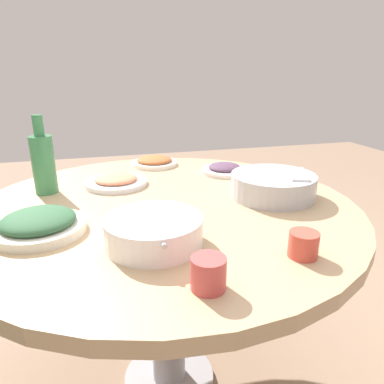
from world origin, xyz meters
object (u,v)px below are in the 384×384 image
(round_dining_table, at_px, (165,232))
(tea_cup_near, at_px, (208,273))
(dish_eggplant, at_px, (225,169))
(dish_stirfry, at_px, (155,161))
(green_bottle, at_px, (43,162))
(tea_cup_far, at_px, (303,244))
(soup_bowl, at_px, (154,232))
(dish_shrimp, at_px, (116,181))
(dish_greens, at_px, (39,224))
(rice_bowl, at_px, (273,185))

(round_dining_table, relative_size, tea_cup_near, 17.41)
(dish_eggplant, bearing_deg, dish_stirfry, -37.15)
(green_bottle, relative_size, tea_cup_far, 3.91)
(dish_stirfry, height_order, tea_cup_near, tea_cup_near)
(soup_bowl, bearing_deg, dish_shrimp, -83.47)
(dish_greens, relative_size, tea_cup_near, 3.39)
(dish_greens, xyz_separation_m, dish_eggplant, (-0.69, -0.42, -0.01))
(rice_bowl, xyz_separation_m, dish_greens, (0.74, 0.09, -0.02))
(soup_bowl, distance_m, dish_eggplant, 0.70)
(dish_shrimp, xyz_separation_m, tea_cup_far, (-0.39, 0.67, 0.01))
(rice_bowl, bearing_deg, tea_cup_far, 72.30)
(dish_stirfry, distance_m, tea_cup_near, 0.99)
(soup_bowl, bearing_deg, tea_cup_near, 108.54)
(round_dining_table, height_order, dish_eggplant, dish_eggplant)
(green_bottle, bearing_deg, dish_shrimp, -174.28)
(soup_bowl, bearing_deg, green_bottle, -58.38)
(green_bottle, distance_m, tea_cup_near, 0.81)
(dish_stirfry, bearing_deg, dish_shrimp, 53.00)
(rice_bowl, height_order, dish_eggplant, rice_bowl)
(green_bottle, bearing_deg, soup_bowl, 121.62)
(rice_bowl, distance_m, soup_bowl, 0.51)
(rice_bowl, relative_size, green_bottle, 1.05)
(round_dining_table, relative_size, rice_bowl, 4.37)
(rice_bowl, height_order, dish_stirfry, rice_bowl)
(tea_cup_far, bearing_deg, dish_eggplant, -95.62)
(dish_greens, bearing_deg, dish_stirfry, -124.02)
(dish_eggplant, bearing_deg, tea_cup_near, 67.53)
(dish_stirfry, relative_size, green_bottle, 0.74)
(round_dining_table, bearing_deg, soup_bowl, 73.80)
(soup_bowl, relative_size, tea_cup_near, 3.74)
(dish_stirfry, bearing_deg, green_bottle, 32.58)
(dish_eggplant, bearing_deg, dish_shrimp, 6.42)
(rice_bowl, distance_m, dish_eggplant, 0.33)
(dish_eggplant, bearing_deg, dish_greens, 31.42)
(soup_bowl, height_order, dish_stirfry, soup_bowl)
(green_bottle, bearing_deg, dish_greens, 92.65)
(rice_bowl, height_order, green_bottle, green_bottle)
(round_dining_table, distance_m, soup_bowl, 0.32)
(rice_bowl, distance_m, tea_cup_near, 0.60)
(dish_eggplant, height_order, tea_cup_far, tea_cup_far)
(dish_greens, height_order, dish_stirfry, dish_greens)
(dish_stirfry, height_order, green_bottle, green_bottle)
(dish_greens, xyz_separation_m, dish_shrimp, (-0.23, -0.37, -0.01))
(dish_greens, bearing_deg, dish_eggplant, -148.58)
(round_dining_table, xyz_separation_m, dish_shrimp, (0.14, -0.24, 0.12))
(rice_bowl, height_order, tea_cup_near, rice_bowl)
(round_dining_table, distance_m, dish_stirfry, 0.51)
(dish_greens, xyz_separation_m, dish_stirfry, (-0.42, -0.62, -0.01))
(round_dining_table, bearing_deg, green_bottle, -29.19)
(soup_bowl, relative_size, green_bottle, 0.99)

